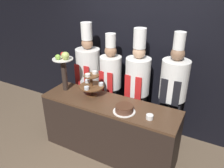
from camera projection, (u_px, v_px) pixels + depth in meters
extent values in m
plane|color=brown|center=(100.00, 162.00, 3.21)|extent=(14.00, 14.00, 0.00)
cube|color=black|center=(137.00, 49.00, 3.60)|extent=(10.00, 0.06, 2.80)
cube|color=black|center=(109.00, 129.00, 3.26)|extent=(2.00, 0.56, 0.83)
cube|color=#4C3321|center=(109.00, 104.00, 3.07)|extent=(2.00, 0.56, 0.03)
cylinder|color=brown|center=(92.00, 95.00, 3.26)|extent=(0.17, 0.17, 0.02)
cylinder|color=brown|center=(92.00, 85.00, 3.20)|extent=(0.04, 0.04, 0.33)
cylinder|color=brown|center=(92.00, 86.00, 3.20)|extent=(0.37, 0.37, 0.02)
cylinder|color=brown|center=(91.00, 76.00, 3.13)|extent=(0.23, 0.23, 0.02)
cylinder|color=silver|center=(101.00, 84.00, 3.20)|extent=(0.07, 0.07, 0.04)
cylinder|color=beige|center=(101.00, 84.00, 3.20)|extent=(0.06, 0.06, 0.03)
cylinder|color=silver|center=(87.00, 81.00, 3.29)|extent=(0.07, 0.07, 0.04)
cylinder|color=red|center=(87.00, 81.00, 3.30)|extent=(0.06, 0.06, 0.03)
cylinder|color=silver|center=(87.00, 88.00, 3.08)|extent=(0.07, 0.07, 0.04)
cylinder|color=gold|center=(87.00, 88.00, 3.08)|extent=(0.06, 0.06, 0.03)
cylinder|color=white|center=(95.00, 72.00, 3.17)|extent=(0.07, 0.07, 0.04)
cylinder|color=white|center=(88.00, 75.00, 3.07)|extent=(0.07, 0.07, 0.04)
cylinder|color=#2D231E|center=(64.00, 75.00, 3.33)|extent=(0.08, 0.08, 0.50)
cylinder|color=white|center=(63.00, 59.00, 3.22)|extent=(0.31, 0.31, 0.01)
sphere|color=#ADC160|center=(65.00, 56.00, 3.14)|extent=(0.12, 0.12, 0.12)
sphere|color=red|center=(63.00, 54.00, 3.27)|extent=(0.08, 0.08, 0.08)
sphere|color=#84B742|center=(58.00, 57.00, 3.15)|extent=(0.08, 0.08, 0.08)
cylinder|color=white|center=(124.00, 112.00, 2.85)|extent=(0.29, 0.29, 0.01)
cylinder|color=brown|center=(124.00, 109.00, 2.83)|extent=(0.24, 0.24, 0.08)
cylinder|color=#472819|center=(124.00, 106.00, 2.81)|extent=(0.23, 0.23, 0.01)
cylinder|color=white|center=(150.00, 117.00, 2.69)|extent=(0.09, 0.09, 0.06)
cube|color=black|center=(90.00, 101.00, 4.02)|extent=(0.31, 0.17, 0.81)
cylinder|color=silver|center=(88.00, 66.00, 3.72)|extent=(0.41, 0.41, 0.58)
cube|color=red|center=(82.00, 76.00, 3.62)|extent=(0.29, 0.01, 0.37)
sphere|color=#A37556|center=(87.00, 43.00, 3.56)|extent=(0.19, 0.19, 0.19)
cylinder|color=white|center=(87.00, 31.00, 3.47)|extent=(0.18, 0.18, 0.28)
cube|color=black|center=(111.00, 107.00, 3.84)|extent=(0.26, 0.15, 0.81)
cylinder|color=white|center=(111.00, 72.00, 3.55)|extent=(0.35, 0.35, 0.53)
cube|color=red|center=(106.00, 82.00, 3.46)|extent=(0.25, 0.01, 0.34)
sphere|color=#A37556|center=(111.00, 51.00, 3.40)|extent=(0.19, 0.19, 0.19)
cylinder|color=white|center=(111.00, 40.00, 3.33)|extent=(0.16, 0.16, 0.21)
cube|color=#38332D|center=(136.00, 114.00, 3.64)|extent=(0.29, 0.16, 0.81)
cylinder|color=white|center=(138.00, 76.00, 3.34)|extent=(0.38, 0.38, 0.57)
cube|color=red|center=(133.00, 88.00, 3.25)|extent=(0.27, 0.01, 0.37)
sphere|color=tan|center=(139.00, 52.00, 3.18)|extent=(0.19, 0.19, 0.19)
cylinder|color=white|center=(140.00, 38.00, 3.09)|extent=(0.18, 0.18, 0.29)
cube|color=black|center=(169.00, 122.00, 3.39)|extent=(0.29, 0.16, 0.86)
cylinder|color=white|center=(174.00, 80.00, 3.08)|extent=(0.39, 0.39, 0.58)
cube|color=black|center=(170.00, 93.00, 2.98)|extent=(0.27, 0.01, 0.37)
sphere|color=#846047|center=(178.00, 54.00, 2.92)|extent=(0.19, 0.19, 0.19)
cylinder|color=white|center=(180.00, 41.00, 2.84)|extent=(0.15, 0.15, 0.23)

